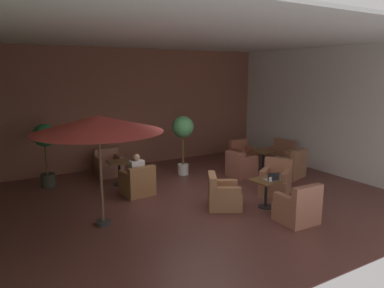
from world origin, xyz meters
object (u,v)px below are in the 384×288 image
object	(u,v)px
armchair_front_right_west	(291,167)
cafe_table_front_left	(266,187)
armchair_front_left_east	(276,182)
potted_tree_left_corner	(45,144)
armchair_front_left_north	(298,208)
armchair_front_left_south	(223,195)
cafe_table_front_right	(263,156)
patron_blue_shirt	(137,168)
cafe_table_mid_center	(119,168)
armchair_front_right_north	(281,157)
open_laptop	(272,178)
armchair_front_right_south	(241,166)
potted_tree_mid_left	(183,132)
iced_drink_cup	(270,179)
armchair_mid_center_east	(109,166)
patio_umbrella_tall_red	(98,124)
armchair_front_right_east	(242,156)
armchair_mid_center_north	(138,183)

from	to	relation	value
armchair_front_right_west	cafe_table_front_left	bearing A→B (deg)	-147.19
armchair_front_left_east	potted_tree_left_corner	distance (m)	6.42
cafe_table_front_left	armchair_front_left_north	bearing A→B (deg)	-91.09
armchair_front_left_south	cafe_table_front_right	world-z (taller)	armchair_front_left_south
armchair_front_left_south	patron_blue_shirt	xyz separation A→B (m)	(-1.42, 1.91, 0.43)
armchair_front_right_west	cafe_table_mid_center	bearing A→B (deg)	158.25
armchair_front_left_north	potted_tree_left_corner	bearing A→B (deg)	128.28
armchair_front_right_north	patron_blue_shirt	size ratio (longest dim) A/B	1.44
open_laptop	armchair_front_right_south	bearing A→B (deg)	67.50
potted_tree_mid_left	open_laptop	bearing A→B (deg)	-82.95
armchair_front_right_south	iced_drink_cup	xyz separation A→B (m)	(-1.15, -2.57, 0.43)
armchair_front_left_south	open_laptop	distance (m)	1.24
potted_tree_left_corner	armchair_front_right_south	bearing A→B (deg)	-19.51
potted_tree_mid_left	armchair_front_left_east	bearing A→B (deg)	-67.34
armchair_front_right_west	armchair_mid_center_east	world-z (taller)	armchair_front_right_west
armchair_front_left_south	iced_drink_cup	distance (m)	1.18
armchair_front_left_east	armchair_front_right_south	xyz separation A→B (m)	(0.28, 1.85, -0.03)
armchair_front_left_south	armchair_mid_center_east	bearing A→B (deg)	110.37
armchair_front_right_west	potted_tree_mid_left	distance (m)	3.53
armchair_mid_center_east	cafe_table_front_right	bearing A→B (deg)	-24.67
potted_tree_mid_left	cafe_table_front_left	bearing A→B (deg)	-84.22
patio_umbrella_tall_red	potted_tree_mid_left	world-z (taller)	patio_umbrella_tall_red
armchair_mid_center_east	open_laptop	size ratio (longest dim) A/B	2.41
armchair_front_left_east	armchair_front_right_east	world-z (taller)	armchair_front_left_east
armchair_front_right_west	potted_tree_mid_left	bearing A→B (deg)	145.01
cafe_table_front_right	potted_tree_mid_left	world-z (taller)	potted_tree_mid_left
cafe_table_mid_center	potted_tree_left_corner	distance (m)	2.14
armchair_front_right_west	armchair_front_right_north	bearing A→B (deg)	59.17
armchair_front_left_east	potted_tree_left_corner	xyz separation A→B (m)	(-5.13, 3.76, 0.90)
potted_tree_left_corner	iced_drink_cup	distance (m)	6.20
open_laptop	cafe_table_front_left	bearing A→B (deg)	134.30
armchair_mid_center_north	patron_blue_shirt	world-z (taller)	patron_blue_shirt
armchair_front_right_east	cafe_table_front_right	bearing A→B (deg)	-86.03
cafe_table_front_right	open_laptop	xyz separation A→B (m)	(-2.04, -2.61, 0.22)
armchair_front_right_south	potted_tree_left_corner	size ratio (longest dim) A/B	0.46
potted_tree_left_corner	armchair_front_left_north	bearing A→B (deg)	-51.72
armchair_mid_center_north	armchair_front_right_south	bearing A→B (deg)	0.76
armchair_mid_center_north	patio_umbrella_tall_red	bearing A→B (deg)	-134.04
potted_tree_mid_left	iced_drink_cup	distance (m)	3.69
cafe_table_mid_center	potted_tree_mid_left	bearing A→B (deg)	-0.10
armchair_front_left_east	armchair_front_right_north	size ratio (longest dim) A/B	1.11
armchair_front_left_south	potted_tree_mid_left	size ratio (longest dim) A/B	0.55
armchair_front_right_west	potted_tree_left_corner	world-z (taller)	potted_tree_left_corner
armchair_front_right_east	cafe_table_front_left	bearing A→B (deg)	-120.33
armchair_front_right_east	patron_blue_shirt	xyz separation A→B (m)	(-4.39, -1.10, 0.42)
cafe_table_front_right	armchair_mid_center_north	xyz separation A→B (m)	(-4.45, -0.13, -0.20)
armchair_front_right_west	open_laptop	distance (m)	2.87
iced_drink_cup	cafe_table_mid_center	bearing A→B (deg)	123.90
cafe_table_front_right	armchair_front_right_south	distance (m)	1.02
armchair_front_left_north	iced_drink_cup	size ratio (longest dim) A/B	8.09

